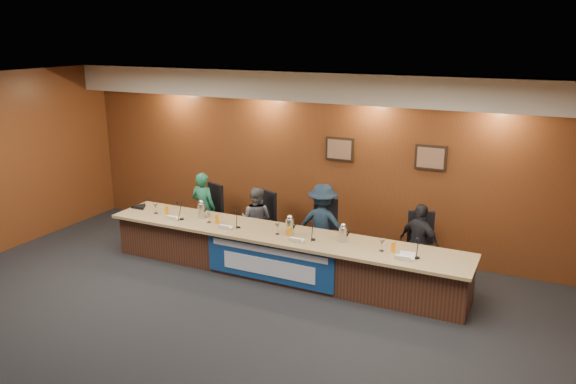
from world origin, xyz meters
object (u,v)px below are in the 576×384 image
(panelist_c, at_px, (323,224))
(office_chair_b, at_px, (259,224))
(panelist_a, at_px, (204,208))
(office_chair_c, at_px, (325,235))
(dais_body, at_px, (280,255))
(banner, at_px, (269,262))
(carafe_right, at_px, (343,235))
(speakerphone, at_px, (140,207))
(panelist_d, at_px, (420,243))
(panelist_b, at_px, (256,220))
(office_chair_d, at_px, (420,251))
(carafe_left, at_px, (202,211))
(office_chair_a, at_px, (207,216))
(carafe_mid, at_px, (290,227))

(panelist_c, bearing_deg, office_chair_b, -7.17)
(panelist_a, bearing_deg, office_chair_c, -177.29)
(panelist_a, bearing_deg, dais_body, 159.83)
(office_chair_b, xyz_separation_m, office_chair_c, (1.28, 0.00, 0.00))
(banner, distance_m, panelist_a, 2.31)
(office_chair_c, bearing_deg, banner, -127.29)
(dais_body, relative_size, office_chair_b, 12.50)
(dais_body, xyz_separation_m, office_chair_b, (-0.85, 0.84, 0.13))
(panelist_c, xyz_separation_m, carafe_right, (0.63, -0.72, 0.16))
(speakerphone, bearing_deg, panelist_d, 8.34)
(banner, xyz_separation_m, panelist_b, (-0.85, 1.15, 0.22))
(banner, height_order, office_chair_c, banner)
(banner, height_order, carafe_right, carafe_right)
(panelist_a, xyz_separation_m, speakerphone, (-0.89, -0.73, 0.10))
(dais_body, distance_m, speakerphone, 2.90)
(dais_body, bearing_deg, speakerphone, 179.75)
(panelist_a, xyz_separation_m, carafe_right, (3.04, -0.72, 0.19))
(panelist_b, bearing_deg, office_chair_d, 176.76)
(carafe_left, bearing_deg, banner, -16.93)
(dais_body, bearing_deg, office_chair_a, 157.00)
(panelist_b, relative_size, panelist_c, 0.85)
(carafe_right, bearing_deg, panelist_c, 131.18)
(carafe_left, bearing_deg, carafe_mid, -3.28)
(panelist_d, bearing_deg, panelist_c, 24.80)
(carafe_left, bearing_deg, office_chair_d, 12.21)
(office_chair_b, distance_m, office_chair_c, 1.28)
(dais_body, height_order, carafe_mid, carafe_mid)
(panelist_d, xyz_separation_m, office_chair_d, (0.00, 0.10, -0.16))
(panelist_c, distance_m, carafe_right, 0.97)
(carafe_mid, height_order, carafe_right, carafe_mid)
(banner, bearing_deg, carafe_left, 163.07)
(banner, distance_m, office_chair_a, 2.34)
(panelist_b, bearing_deg, carafe_mid, 137.85)
(panelist_c, relative_size, carafe_right, 6.06)
(panelist_d, bearing_deg, speakerphone, 33.14)
(dais_body, xyz_separation_m, speakerphone, (-2.87, 0.01, 0.43))
(panelist_b, relative_size, office_chair_d, 2.51)
(banner, bearing_deg, dais_body, 90.00)
(panelist_a, xyz_separation_m, panelist_b, (1.13, 0.00, -0.08))
(panelist_a, bearing_deg, panelist_b, -179.67)
(panelist_c, height_order, carafe_right, panelist_c)
(dais_body, bearing_deg, panelist_d, 19.52)
(office_chair_a, bearing_deg, panelist_b, 15.96)
(office_chair_d, relative_size, carafe_mid, 1.87)
(panelist_a, height_order, office_chair_b, panelist_a)
(office_chair_a, height_order, carafe_mid, carafe_mid)
(panelist_a, bearing_deg, banner, 150.06)
(banner, bearing_deg, office_chair_a, 147.61)
(panelist_a, height_order, office_chair_c, panelist_a)
(dais_body, xyz_separation_m, panelist_b, (-0.85, 0.74, 0.25))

